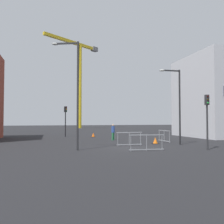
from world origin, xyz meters
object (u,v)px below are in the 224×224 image
(construction_crane, at_px, (79,71))
(traffic_light_median, at_px, (65,116))
(streetlamp_short, at_px, (177,99))
(streetlamp_tall, at_px, (75,86))
(traffic_light_verge, at_px, (207,113))
(traffic_cone_orange, at_px, (93,135))
(pedestrian_walking, at_px, (113,131))
(traffic_cone_on_verge, at_px, (155,141))

(construction_crane, xyz_separation_m, traffic_light_median, (-5.29, -31.14, -12.30))
(traffic_light_median, bearing_deg, streetlamp_short, -54.34)
(construction_crane, xyz_separation_m, streetlamp_tall, (-5.51, -44.21, -10.46))
(traffic_light_verge, height_order, traffic_light_median, traffic_light_verge)
(construction_crane, xyz_separation_m, traffic_light_verge, (3.33, -46.27, -12.27))
(streetlamp_tall, height_order, traffic_cone_orange, streetlamp_tall)
(streetlamp_short, relative_size, traffic_light_median, 1.68)
(construction_crane, height_order, traffic_cone_orange, construction_crane)
(traffic_light_verge, height_order, pedestrian_walking, traffic_light_verge)
(streetlamp_tall, xyz_separation_m, traffic_cone_orange, (3.46, 11.89, -4.11))
(construction_crane, distance_m, traffic_cone_orange, 35.51)
(streetlamp_tall, bearing_deg, pedestrian_walking, 56.45)
(streetlamp_tall, relative_size, pedestrian_walking, 4.53)
(streetlamp_tall, distance_m, traffic_light_median, 13.19)
(traffic_cone_orange, bearing_deg, streetlamp_tall, -106.21)
(construction_crane, xyz_separation_m, streetlamp_short, (3.07, -42.79, -11.07))
(traffic_cone_on_verge, bearing_deg, streetlamp_short, -38.54)
(pedestrian_walking, bearing_deg, traffic_cone_orange, 102.62)
(construction_crane, distance_m, traffic_light_median, 33.90)
(traffic_light_verge, bearing_deg, traffic_light_median, 119.67)
(traffic_light_median, bearing_deg, traffic_light_verge, -60.33)
(streetlamp_tall, xyz_separation_m, traffic_light_verge, (8.84, -2.06, -1.81))
(streetlamp_tall, relative_size, streetlamp_short, 1.18)
(streetlamp_short, bearing_deg, traffic_cone_on_verge, 141.46)
(construction_crane, relative_size, pedestrian_walking, 13.75)
(pedestrian_walking, bearing_deg, traffic_light_verge, -64.56)
(traffic_cone_on_verge, bearing_deg, streetlamp_tall, -160.32)
(pedestrian_walking, relative_size, traffic_cone_on_verge, 2.95)
(streetlamp_tall, height_order, traffic_cone_on_verge, streetlamp_tall)
(streetlamp_short, bearing_deg, traffic_light_verge, -85.78)
(streetlamp_short, xyz_separation_m, traffic_cone_orange, (-5.12, 10.48, -3.51))
(streetlamp_short, distance_m, pedestrian_walking, 7.35)
(traffic_light_median, bearing_deg, pedestrian_walking, -54.77)
(traffic_light_median, bearing_deg, streetlamp_tall, -90.98)
(streetlamp_short, distance_m, traffic_light_median, 14.39)
(construction_crane, height_order, traffic_light_verge, construction_crane)
(pedestrian_walking, height_order, traffic_cone_on_verge, pedestrian_walking)
(traffic_light_median, relative_size, traffic_cone_orange, 7.21)
(pedestrian_walking, bearing_deg, streetlamp_short, -53.86)
(construction_crane, xyz_separation_m, traffic_cone_orange, (-2.05, -32.31, -14.57))
(traffic_light_median, xyz_separation_m, pedestrian_walking, (4.35, -6.16, -1.57))
(traffic_cone_orange, bearing_deg, traffic_light_verge, -68.91)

